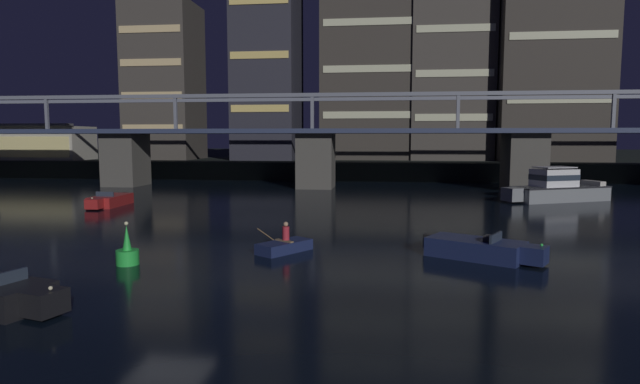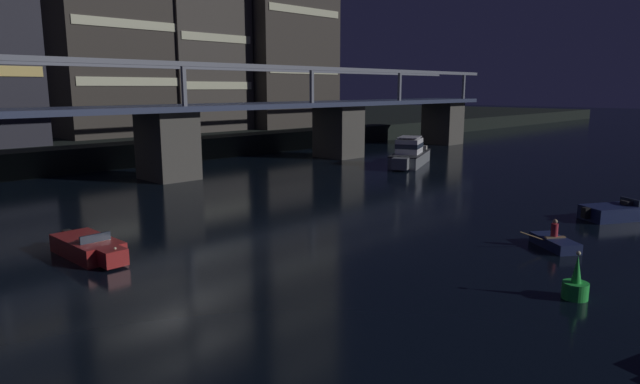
# 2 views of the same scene
# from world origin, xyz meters

# --- Properties ---
(river_bridge) EXTENTS (88.23, 6.40, 9.38)m
(river_bridge) POSITION_xyz_m (0.00, 37.90, 4.05)
(river_bridge) COLOR #4C4944
(river_bridge) RESTS_ON ground
(tower_east_tall) EXTENTS (10.45, 12.10, 27.99)m
(tower_east_tall) POSITION_xyz_m (15.60, 58.70, 16.04)
(tower_east_tall) COLOR #423D38
(tower_east_tall) RESTS_ON far_riverbank
(cabin_cruiser_near_left) EXTENTS (9.17, 5.79, 2.79)m
(cabin_cruiser_near_left) POSITION_xyz_m (20.76, 28.65, 1.05)
(cabin_cruiser_near_left) COLOR gray
(cabin_cruiser_near_left) RESTS_ON ground
(speedboat_mid_left) EXTENTS (1.89, 5.20, 1.16)m
(speedboat_mid_left) POSITION_xyz_m (-13.54, 21.35, 0.41)
(speedboat_mid_left) COLOR maroon
(speedboat_mid_left) RESTS_ON ground
(speedboat_mid_center) EXTENTS (4.87, 3.59, 1.16)m
(speedboat_mid_center) POSITION_xyz_m (10.90, 6.89, 0.41)
(speedboat_mid_center) COLOR #19234C
(speedboat_mid_center) RESTS_ON ground
(channel_buoy) EXTENTS (0.90, 0.90, 1.76)m
(channel_buoy) POSITION_xyz_m (-3.42, 4.13, 0.48)
(channel_buoy) COLOR green
(channel_buoy) RESTS_ON ground
(dinghy_with_paddler) EXTENTS (2.69, 2.76, 1.36)m
(dinghy_with_paddler) POSITION_xyz_m (2.42, 7.21, 0.28)
(dinghy_with_paddler) COLOR #19234C
(dinghy_with_paddler) RESTS_ON ground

